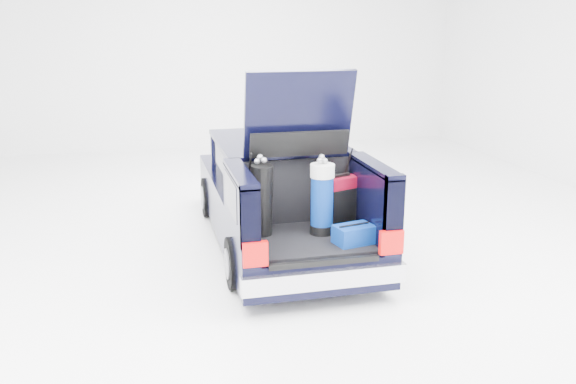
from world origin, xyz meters
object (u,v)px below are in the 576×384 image
object	(u,v)px
black_golf_bag	(261,200)
blue_golf_bag	(322,198)
car	(278,195)
red_suitcase	(340,201)
blue_duffel	(354,234)

from	to	relation	value
black_golf_bag	blue_golf_bag	xyz separation A→B (m)	(0.69, -0.12, 0.00)
car	black_golf_bag	size ratio (longest dim) A/B	4.97
red_suitcase	blue_golf_bag	distance (m)	0.39
red_suitcase	blue_golf_bag	bearing A→B (deg)	-163.48
black_golf_bag	blue_duffel	world-z (taller)	black_golf_bag
red_suitcase	blue_duffel	bearing A→B (deg)	-113.61
car	blue_golf_bag	xyz separation A→B (m)	(0.19, -1.49, 0.35)
car	blue_duffel	distance (m)	1.94
car	blue_duffel	world-z (taller)	car
red_suitcase	black_golf_bag	bearing A→B (deg)	166.14
car	blue_golf_bag	bearing A→B (deg)	-82.58
car	red_suitcase	size ratio (longest dim) A/B	7.21
blue_golf_bag	red_suitcase	bearing A→B (deg)	18.89
red_suitcase	black_golf_bag	xyz separation A→B (m)	(-0.99, -0.10, 0.12)
blue_duffel	car	bearing A→B (deg)	91.15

